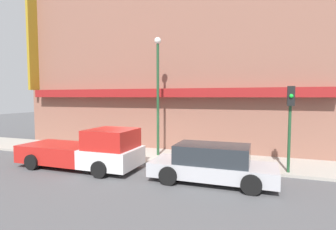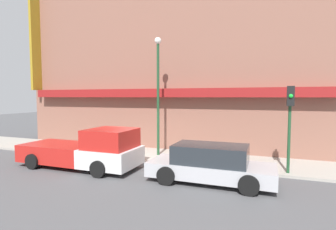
# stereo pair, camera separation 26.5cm
# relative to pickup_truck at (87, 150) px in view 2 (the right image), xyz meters

# --- Properties ---
(ground_plane) EXTENTS (80.00, 80.00, 0.00)m
(ground_plane) POSITION_rel_pickup_truck_xyz_m (1.74, 1.58, -0.81)
(ground_plane) COLOR #4C4C4F
(sidewalk) EXTENTS (36.00, 3.21, 0.12)m
(sidewalk) POSITION_rel_pickup_truck_xyz_m (1.74, 3.19, -0.75)
(sidewalk) COLOR #9E998E
(sidewalk) RESTS_ON ground
(building) EXTENTS (19.80, 3.80, 10.52)m
(building) POSITION_rel_pickup_truck_xyz_m (1.72, 6.27, 4.34)
(building) COLOR brown
(building) RESTS_ON ground
(pickup_truck) EXTENTS (5.70, 2.31, 1.85)m
(pickup_truck) POSITION_rel_pickup_truck_xyz_m (0.00, 0.00, 0.00)
(pickup_truck) COLOR silver
(pickup_truck) RESTS_ON ground
(parked_car) EXTENTS (4.73, 2.02, 1.45)m
(parked_car) POSITION_rel_pickup_truck_xyz_m (5.71, 0.00, -0.10)
(parked_car) COLOR #ADADB2
(parked_car) RESTS_ON ground
(fire_hydrant) EXTENTS (0.20, 0.20, 0.75)m
(fire_hydrant) POSITION_rel_pickup_truck_xyz_m (4.04, 2.49, -0.32)
(fire_hydrant) COLOR red
(fire_hydrant) RESTS_ON sidewalk
(street_lamp) EXTENTS (0.36, 0.36, 6.26)m
(street_lamp) POSITION_rel_pickup_truck_xyz_m (2.22, 3.15, 3.16)
(street_lamp) COLOR #1E4728
(street_lamp) RESTS_ON sidewalk
(traffic_light) EXTENTS (0.28, 0.42, 3.57)m
(traffic_light) POSITION_rel_pickup_truck_xyz_m (8.55, 1.88, 1.78)
(traffic_light) COLOR #1E4728
(traffic_light) RESTS_ON sidewalk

